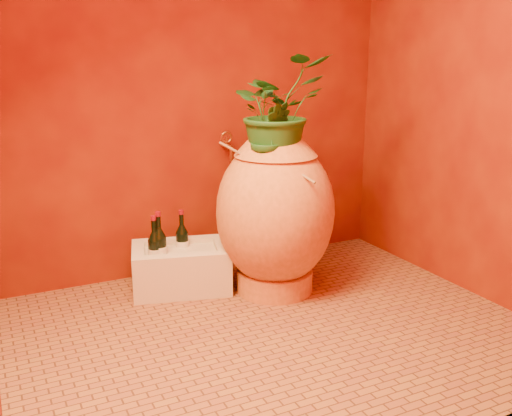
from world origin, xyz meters
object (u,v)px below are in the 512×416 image
amphora (275,211)px  wine_bottle_b (182,243)px  wall_tap (228,145)px  stone_basin (181,268)px  wine_bottle_c (155,251)px  wine_bottle_a (160,249)px

amphora → wine_bottle_b: amphora is taller
wall_tap → stone_basin: bearing=-152.0°
wall_tap → wine_bottle_b: bearing=-159.1°
wine_bottle_c → amphora: bearing=-22.2°
amphora → stone_basin: size_ratio=1.53×
stone_basin → wine_bottle_b: wine_bottle_b is taller
amphora → wall_tap: 0.57m
wall_tap → amphora: bearing=-79.8°
wine_bottle_b → wine_bottle_c: size_ratio=0.97×
amphora → wall_tap: size_ratio=5.58×
amphora → wall_tap: amphora is taller
wine_bottle_b → wall_tap: (0.36, 0.14, 0.54)m
wine_bottle_a → wall_tap: (0.52, 0.21, 0.53)m
wine_bottle_a → wine_bottle_b: wine_bottle_a is taller
stone_basin → wine_bottle_c: (-0.15, -0.00, 0.13)m
stone_basin → wine_bottle_b: (0.04, 0.07, 0.13)m
wine_bottle_b → wine_bottle_c: bearing=-158.2°
wine_bottle_a → wine_bottle_c: 0.03m
wine_bottle_c → wall_tap: bearing=21.2°
amphora → wine_bottle_c: size_ratio=2.98×
wine_bottle_a → wine_bottle_b: size_ratio=1.09×
wine_bottle_a → wine_bottle_b: 0.17m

